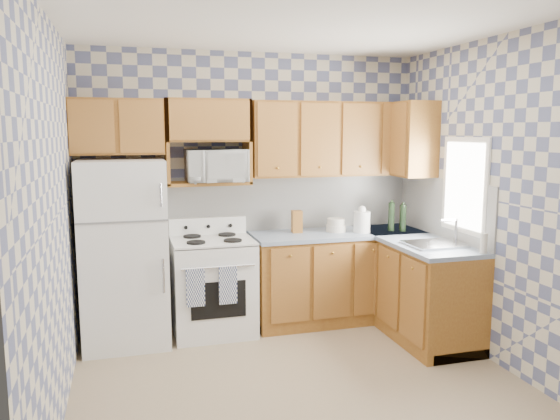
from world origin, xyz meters
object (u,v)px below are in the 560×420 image
object	(u,v)px
refrigerator	(124,253)
electric_kettle	(362,222)
stove_body	(213,287)
microwave	(216,166)

from	to	relation	value
refrigerator	electric_kettle	bearing A→B (deg)	-1.24
refrigerator	stove_body	bearing A→B (deg)	1.78
microwave	electric_kettle	distance (m)	1.56
electric_kettle	refrigerator	bearing A→B (deg)	178.76
refrigerator	microwave	xyz separation A→B (m)	(0.87, 0.12, 0.76)
refrigerator	microwave	world-z (taller)	microwave
refrigerator	electric_kettle	world-z (taller)	refrigerator
refrigerator	electric_kettle	distance (m)	2.32
microwave	electric_kettle	world-z (taller)	microwave
stove_body	microwave	bearing A→B (deg)	56.48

